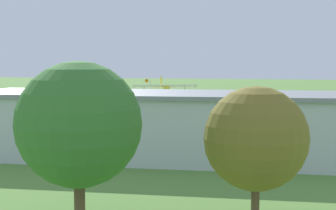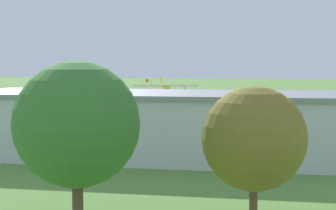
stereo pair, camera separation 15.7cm
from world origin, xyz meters
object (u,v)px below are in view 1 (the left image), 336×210
at_px(car_black, 19,128).
at_px(person_walking_on_apron, 257,128).
at_px(hangar, 159,125).
at_px(tree_behind_hangar_left, 79,125).
at_px(biplane, 164,92).
at_px(windsock, 147,83).
at_px(tree_at_field_edge, 256,139).
at_px(person_near_hangar_door, 305,129).

height_order(car_black, person_walking_on_apron, car_black).
distance_m(hangar, tree_behind_hangar_left, 21.98).
height_order(biplane, windsock, biplane).
relative_size(tree_behind_hangar_left, tree_at_field_edge, 1.17).
xyz_separation_m(biplane, windsock, (6.80, -15.10, 0.71)).
xyz_separation_m(hangar, windsock, (13.41, -43.61, 2.04)).
height_order(person_near_hangar_door, person_walking_on_apron, person_near_hangar_door).
bearing_deg(tree_at_field_edge, biplane, -70.88).
bearing_deg(hangar, windsock, -72.91).
bearing_deg(tree_behind_hangar_left, biplane, -80.81).
relative_size(person_walking_on_apron, windsock, 0.27).
xyz_separation_m(hangar, car_black, (19.53, -10.44, -2.12)).
height_order(biplane, person_walking_on_apron, biplane).
xyz_separation_m(biplane, car_black, (12.92, 18.07, -3.44)).
distance_m(person_near_hangar_door, windsock, 37.32).
bearing_deg(person_walking_on_apron, tree_behind_hangar_left, 81.55).
bearing_deg(tree_at_field_edge, hangar, -62.84).
xyz_separation_m(person_near_hangar_door, tree_at_field_edge, (2.84, 37.19, 3.91)).
bearing_deg(hangar, tree_behind_hangar_left, 94.01).
xyz_separation_m(hangar, biplane, (6.61, -28.51, 1.32)).
relative_size(tree_at_field_edge, windsock, 1.30).
distance_m(hangar, windsock, 45.67).
xyz_separation_m(car_black, tree_behind_hangar_left, (-21.06, 32.22, 4.61)).
relative_size(car_black, tree_at_field_edge, 0.54).
height_order(car_black, person_near_hangar_door, person_near_hangar_door).
height_order(hangar, car_black, hangar).
bearing_deg(hangar, biplane, -76.95).
bearing_deg(car_black, person_near_hangar_door, -167.71).
bearing_deg(car_black, person_walking_on_apron, -165.23).
xyz_separation_m(hangar, tree_behind_hangar_left, (-1.53, 21.79, 2.49)).
bearing_deg(tree_behind_hangar_left, tree_at_field_edge, -166.17).
bearing_deg(tree_at_field_edge, person_near_hangar_door, -94.37).
xyz_separation_m(person_walking_on_apron, tree_at_field_edge, (-2.73, 37.21, 3.95)).
bearing_deg(car_black, biplane, -125.57).
height_order(biplane, person_near_hangar_door, biplane).
bearing_deg(person_walking_on_apron, car_black, 14.77).
xyz_separation_m(car_black, person_walking_on_apron, (-26.90, -7.09, -0.06)).
height_order(tree_at_field_edge, windsock, tree_at_field_edge).
bearing_deg(car_black, windsock, -100.45).
bearing_deg(car_black, tree_behind_hangar_left, 123.16).
bearing_deg(person_near_hangar_door, car_black, 12.29).
bearing_deg(tree_behind_hangar_left, windsock, -77.13).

